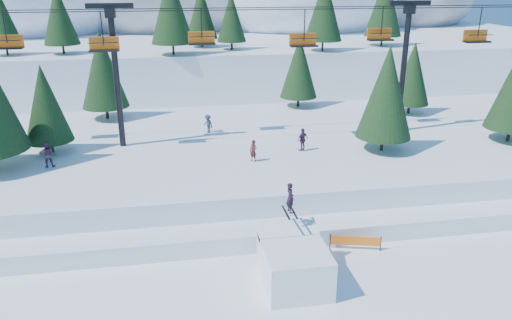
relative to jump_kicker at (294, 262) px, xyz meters
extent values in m
plane|color=white|center=(-0.30, -1.98, -1.16)|extent=(160.00, 160.00, 0.00)
cube|color=white|center=(-0.30, 16.02, 0.09)|extent=(70.00, 22.00, 2.50)
cube|color=white|center=(-0.30, 6.02, -0.61)|extent=(70.00, 6.00, 1.10)
cube|color=white|center=(-0.30, 66.02, 1.84)|extent=(110.00, 60.00, 6.00)
ellipsoid|color=#605B59|center=(37.70, 74.02, 8.97)|extent=(30.00, 27.00, 15.00)
cylinder|color=black|center=(-4.93, 37.74, 5.49)|extent=(0.26, 0.26, 1.29)
cone|color=#203F1D|center=(-4.93, 37.74, 10.10)|extent=(4.80, 4.80, 7.94)
cylinder|color=black|center=(2.21, 41.00, 5.32)|extent=(0.26, 0.26, 0.96)
cone|color=#203F1D|center=(2.21, 41.00, 8.75)|extent=(3.57, 3.57, 5.90)
cylinder|color=black|center=(12.85, 38.03, 5.45)|extent=(0.26, 0.26, 1.21)
cone|color=#203F1D|center=(12.85, 38.03, 9.78)|extent=(4.50, 4.50, 7.45)
cylinder|color=black|center=(-17.47, 40.68, 5.38)|extent=(0.26, 0.26, 1.08)
cone|color=#203F1D|center=(-17.47, 40.68, 9.26)|extent=(4.03, 4.03, 6.66)
cylinder|color=black|center=(21.74, 41.14, 5.48)|extent=(0.26, 0.26, 1.27)
cone|color=#203F1D|center=(21.74, 41.14, 10.02)|extent=(4.72, 4.72, 7.80)
cylinder|color=black|center=(-23.62, 40.77, 5.35)|extent=(0.26, 0.26, 1.02)
cone|color=#203F1D|center=(-23.62, 40.77, 9.01)|extent=(3.80, 3.80, 6.28)
cylinder|color=black|center=(-1.19, 43.97, 5.37)|extent=(0.26, 0.26, 1.06)
cone|color=#203F1D|center=(-1.19, 43.97, 9.17)|extent=(3.95, 3.95, 6.53)
cube|color=white|center=(0.00, -0.12, -0.11)|extent=(3.11, 3.84, 2.10)
cube|color=white|center=(0.00, 1.52, 0.99)|extent=(3.11, 1.34, 0.75)
imported|color=black|center=(0.10, 1.48, 2.86)|extent=(0.48, 0.64, 1.60)
cube|color=black|center=(-0.10, 1.48, 2.04)|extent=(0.11, 1.65, 0.03)
cube|color=black|center=(0.30, 1.48, 2.04)|extent=(0.11, 1.65, 0.03)
cylinder|color=black|center=(-9.30, 16.02, 6.34)|extent=(0.44, 0.44, 10.00)
cube|color=black|center=(-9.30, 16.02, 11.44)|extent=(3.20, 0.35, 0.35)
cube|color=black|center=(-9.30, 16.02, 10.99)|extent=(0.70, 0.70, 0.70)
cylinder|color=black|center=(12.70, 16.02, 6.34)|extent=(0.44, 0.44, 10.00)
cube|color=black|center=(12.70, 16.02, 11.44)|extent=(3.20, 0.35, 0.35)
cube|color=black|center=(12.70, 16.02, 10.99)|extent=(0.70, 0.70, 0.70)
cylinder|color=black|center=(1.70, 14.82, 11.14)|extent=(46.00, 0.06, 0.06)
cylinder|color=black|center=(1.70, 17.22, 11.14)|extent=(46.00, 0.06, 0.06)
cylinder|color=black|center=(-16.59, 17.22, 10.04)|extent=(0.08, 0.08, 2.20)
cube|color=black|center=(-16.59, 17.22, 8.59)|extent=(2.00, 0.75, 0.12)
cube|color=orange|center=(-16.59, 17.60, 9.04)|extent=(2.00, 0.10, 0.85)
cylinder|color=black|center=(-16.59, 16.87, 9.14)|extent=(2.00, 0.06, 0.06)
cylinder|color=black|center=(-9.81, 14.82, 10.04)|extent=(0.08, 0.08, 2.20)
cube|color=black|center=(-9.81, 14.82, 8.59)|extent=(2.00, 0.75, 0.12)
cube|color=orange|center=(-9.81, 15.20, 9.04)|extent=(2.00, 0.10, 0.85)
cylinder|color=black|center=(-9.81, 14.47, 9.14)|extent=(2.00, 0.06, 0.06)
cylinder|color=black|center=(-3.00, 17.22, 10.04)|extent=(0.08, 0.08, 2.20)
cube|color=black|center=(-3.00, 17.22, 8.59)|extent=(2.00, 0.75, 0.12)
cube|color=orange|center=(-3.00, 17.60, 9.04)|extent=(2.00, 0.10, 0.85)
cylinder|color=black|center=(-3.00, 16.87, 9.14)|extent=(2.00, 0.06, 0.06)
cylinder|color=black|center=(4.19, 14.82, 10.04)|extent=(0.08, 0.08, 2.20)
cube|color=black|center=(4.19, 14.82, 8.59)|extent=(2.00, 0.75, 0.12)
cube|color=orange|center=(4.19, 15.20, 9.04)|extent=(2.00, 0.10, 0.85)
cylinder|color=black|center=(4.19, 14.47, 9.14)|extent=(2.00, 0.06, 0.06)
cylinder|color=black|center=(11.11, 17.22, 10.04)|extent=(0.08, 0.08, 2.20)
cube|color=black|center=(11.11, 17.22, 8.59)|extent=(2.00, 0.75, 0.12)
cube|color=orange|center=(11.11, 17.60, 9.04)|extent=(2.00, 0.10, 0.85)
cylinder|color=black|center=(11.11, 16.87, 9.14)|extent=(2.00, 0.06, 0.06)
cylinder|color=black|center=(17.95, 14.82, 10.04)|extent=(0.08, 0.08, 2.20)
cube|color=black|center=(17.95, 14.82, 8.59)|extent=(2.00, 0.75, 0.12)
cube|color=orange|center=(17.95, 15.20, 9.04)|extent=(2.00, 0.10, 0.85)
cylinder|color=black|center=(17.95, 14.47, 9.14)|extent=(2.00, 0.06, 0.06)
cylinder|color=black|center=(20.00, 12.07, 1.87)|extent=(0.26, 0.26, 1.06)
cylinder|color=black|center=(16.19, 21.16, 1.80)|extent=(0.26, 0.26, 0.92)
cone|color=#203F1D|center=(16.19, 21.16, 5.07)|extent=(3.40, 3.40, 5.63)
cylinder|color=black|center=(-11.24, 24.09, 1.89)|extent=(0.26, 0.26, 1.09)
cone|color=#203F1D|center=(-11.24, 24.09, 5.79)|extent=(4.06, 4.06, 6.71)
cylinder|color=black|center=(6.70, 25.43, 1.82)|extent=(0.26, 0.26, 0.96)
cone|color=#203F1D|center=(6.70, 25.43, 5.25)|extent=(3.57, 3.57, 5.90)
cylinder|color=black|center=(-14.25, 15.35, 1.79)|extent=(0.26, 0.26, 0.89)
cone|color=#203F1D|center=(-14.25, 15.35, 4.98)|extent=(3.32, 3.32, 5.48)
cylinder|color=black|center=(9.47, 11.68, 1.88)|extent=(0.26, 0.26, 1.07)
cone|color=#203F1D|center=(9.47, 11.68, 5.68)|extent=(3.96, 3.96, 6.55)
imported|color=#48233C|center=(3.72, 12.58, 2.19)|extent=(1.07, 0.86, 1.70)
imported|color=#243D2C|center=(12.29, 18.47, 2.24)|extent=(0.99, 1.05, 1.80)
imported|color=#441C1A|center=(-0.18, 10.98, 2.11)|extent=(0.65, 0.65, 1.52)
imported|color=#263048|center=(-2.69, 18.23, 2.09)|extent=(1.02, 1.11, 1.49)
imported|color=#482A48|center=(-13.87, 12.31, 2.23)|extent=(0.90, 0.72, 1.78)
cylinder|color=black|center=(2.85, 2.90, -0.71)|extent=(0.06, 0.06, 0.90)
cylinder|color=black|center=(5.55, 2.16, -0.71)|extent=(0.06, 0.06, 0.90)
cube|color=orange|center=(4.20, 2.53, -0.61)|extent=(2.71, 0.77, 0.55)
cylinder|color=black|center=(7.14, 3.82, -0.71)|extent=(0.06, 0.06, 0.90)
cylinder|color=black|center=(9.90, 4.25, -0.71)|extent=(0.06, 0.06, 0.90)
cube|color=orange|center=(8.52, 4.03, -0.61)|extent=(2.77, 0.48, 0.55)
camera|label=1|loc=(-5.53, -20.79, 13.37)|focal=35.00mm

